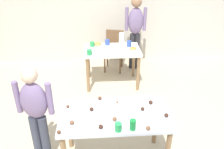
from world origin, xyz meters
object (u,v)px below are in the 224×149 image
dining_table_far (112,55)px  mixing_bowl (126,107)px  dining_table_near (115,121)px  chair_far_table (114,48)px  pitcher_far (122,38)px  soda_can (133,125)px  person_girl_near (36,110)px  person_adult_far (135,27)px

dining_table_far → mixing_bowl: bearing=-89.1°
mixing_bowl → dining_table_near: bearing=-155.6°
chair_far_table → mixing_bowl: (-0.06, -2.62, 0.30)m
chair_far_table → pitcher_far: pitcher_far is taller
mixing_bowl → soda_can: soda_can is taller
chair_far_table → person_girl_near: (-1.12, -2.59, 0.29)m
chair_far_table → person_adult_far: size_ratio=0.55×
dining_table_far → chair_far_table: 0.72m
pitcher_far → person_girl_near: bearing=-119.8°
dining_table_near → dining_table_far: 1.99m
mixing_bowl → dining_table_far: bearing=90.9°
mixing_bowl → pitcher_far: 2.21m
dining_table_far → soda_can: (0.06, -2.27, 0.18)m
person_girl_near → person_adult_far: size_ratio=0.84×
dining_table_far → chair_far_table: (0.09, 0.70, -0.14)m
person_adult_far → pitcher_far: bearing=-129.2°
soda_can → person_adult_far: bearing=80.7°
dining_table_near → chair_far_table: (0.20, 2.68, -0.15)m
person_girl_near → soda_can: person_girl_near is taller
dining_table_near → mixing_bowl: mixing_bowl is taller
person_girl_near → person_adult_far: bearing=58.5°
soda_can → pitcher_far: 2.55m
mixing_bowl → pitcher_far: bearing=85.4°
person_girl_near → mixing_bowl: size_ratio=6.66×
dining_table_near → person_adult_far: (0.65, 2.67, 0.31)m
dining_table_far → soda_can: soda_can is taller
dining_table_near → dining_table_far: size_ratio=1.21×
soda_can → person_girl_near: bearing=161.0°
mixing_bowl → chair_far_table: bearing=88.7°
dining_table_near → dining_table_far: (0.11, 1.98, -0.01)m
mixing_bowl → soda_can: bearing=-85.0°
person_adult_far → dining_table_far: bearing=-128.3°
chair_far_table → person_adult_far: person_adult_far is taller
dining_table_near → mixing_bowl: 0.21m
dining_table_far → mixing_bowl: size_ratio=5.30×
chair_far_table → soda_can: size_ratio=7.13×
dining_table_far → person_adult_far: 0.94m
dining_table_near → person_girl_near: 0.94m
pitcher_far → chair_far_table: bearing=105.5°
person_adult_far → soda_can: size_ratio=13.05×
dining_table_near → mixing_bowl: (0.14, 0.06, 0.15)m
dining_table_far → chair_far_table: bearing=82.5°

